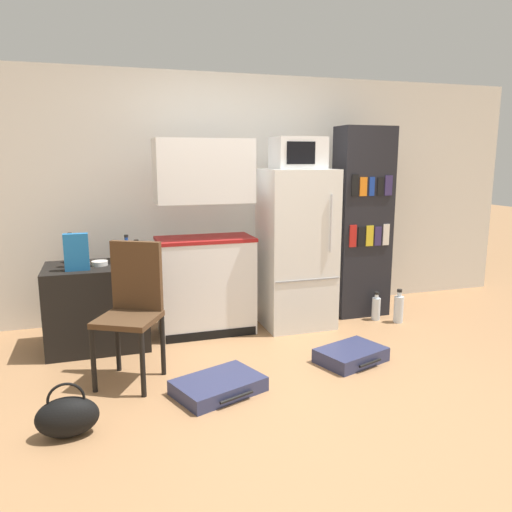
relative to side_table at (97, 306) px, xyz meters
name	(u,v)px	position (x,y,z in m)	size (l,w,h in m)	color
ground_plane	(291,390)	(1.28, -1.30, -0.36)	(24.00, 24.00, 0.00)	#A3754C
wall_back	(240,196)	(1.48, 0.70, 0.86)	(6.40, 0.10, 2.43)	silver
side_table	(97,306)	(0.00, 0.00, 0.00)	(0.83, 0.60, 0.71)	black
kitchen_hutch	(205,247)	(0.97, 0.08, 0.45)	(0.88, 0.46, 1.77)	white
refrigerator	(296,249)	(1.84, 0.02, 0.40)	(0.65, 0.59, 1.50)	silver
microwave	(298,153)	(1.84, 0.02, 1.29)	(0.46, 0.35, 0.29)	silver
bookshelf	(362,223)	(2.61, 0.14, 0.60)	(0.55, 0.33, 1.91)	black
bottle_blue_soda	(127,252)	(0.27, -0.07, 0.47)	(0.07, 0.07, 0.26)	#1E47A3
bottle_olive_oil	(71,253)	(-0.18, -0.01, 0.48)	(0.07, 0.07, 0.29)	#566619
bottle_ketchup_red	(73,253)	(-0.18, 0.19, 0.44)	(0.09, 0.09, 0.20)	#AD1914
bottle_milk_white	(137,251)	(0.36, 0.16, 0.43)	(0.08, 0.08, 0.18)	white
bowl	(100,263)	(0.04, -0.01, 0.38)	(0.13, 0.13, 0.04)	silver
cereal_box	(76,252)	(-0.13, -0.16, 0.51)	(0.19, 0.07, 0.30)	#1E66A8
chair	(133,300)	(0.26, -0.76, 0.24)	(0.54, 0.54, 1.01)	black
suitcase_large_flat	(218,386)	(0.78, -1.18, -0.31)	(0.69, 0.58, 0.10)	navy
suitcase_small_flat	(351,355)	(1.92, -0.98, -0.30)	(0.61, 0.51, 0.11)	navy
handbag	(67,416)	(-0.19, -1.46, -0.23)	(0.36, 0.20, 0.33)	black
water_bottle_front	(399,308)	(2.84, -0.24, -0.21)	(0.09, 0.09, 0.34)	silver
water_bottle_middle	(376,308)	(2.66, -0.10, -0.24)	(0.08, 0.08, 0.29)	silver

